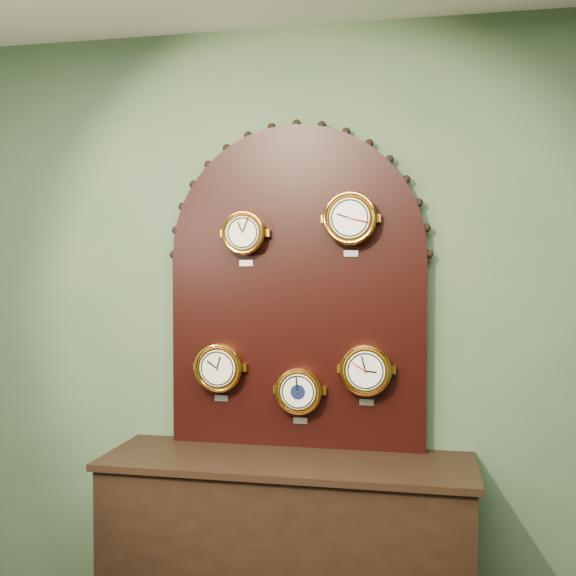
% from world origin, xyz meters
% --- Properties ---
extents(wall_back, '(4.00, 0.00, 4.00)m').
position_xyz_m(wall_back, '(0.00, 2.50, 1.40)').
color(wall_back, '#435C3F').
rests_on(wall_back, ground).
extents(shop_counter, '(1.60, 0.50, 0.80)m').
position_xyz_m(shop_counter, '(0.00, 2.23, 0.40)').
color(shop_counter, black).
rests_on(shop_counter, ground_plane).
extents(display_board, '(1.26, 0.06, 1.53)m').
position_xyz_m(display_board, '(0.00, 2.45, 1.63)').
color(display_board, black).
rests_on(display_board, shop_counter).
extents(roman_clock, '(0.20, 0.08, 0.26)m').
position_xyz_m(roman_clock, '(-0.23, 2.38, 1.83)').
color(roman_clock, orange).
rests_on(roman_clock, display_board).
extents(arabic_clock, '(0.24, 0.08, 0.29)m').
position_xyz_m(arabic_clock, '(0.26, 2.38, 1.89)').
color(arabic_clock, orange).
rests_on(arabic_clock, display_board).
extents(hygrometer, '(0.23, 0.08, 0.28)m').
position_xyz_m(hygrometer, '(-0.36, 2.38, 1.20)').
color(hygrometer, orange).
rests_on(hygrometer, display_board).
extents(barometer, '(0.22, 0.08, 0.27)m').
position_xyz_m(barometer, '(0.03, 2.38, 1.10)').
color(barometer, orange).
rests_on(barometer, display_board).
extents(tide_clock, '(0.24, 0.08, 0.29)m').
position_xyz_m(tide_clock, '(0.33, 2.38, 1.21)').
color(tide_clock, orange).
rests_on(tide_clock, display_board).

